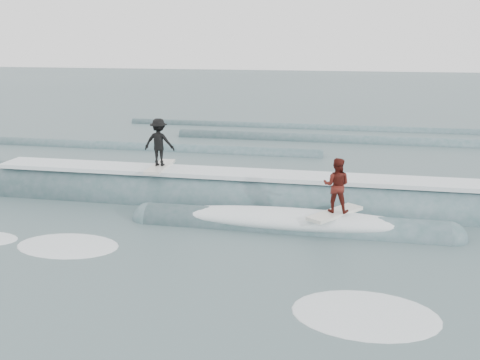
# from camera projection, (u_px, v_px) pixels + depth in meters

# --- Properties ---
(ground) EXTENTS (160.00, 160.00, 0.00)m
(ground) POSITION_uv_depth(u_px,v_px,m) (198.00, 278.00, 12.76)
(ground) COLOR #3A5155
(ground) RESTS_ON ground
(breaking_wave) EXTENTS (23.85, 3.82, 2.08)m
(breaking_wave) POSITION_uv_depth(u_px,v_px,m) (252.00, 205.00, 18.09)
(breaking_wave) COLOR #345658
(breaking_wave) RESTS_ON ground
(surfer_black) EXTENTS (1.08, 2.02, 1.75)m
(surfer_black) POSITION_uv_depth(u_px,v_px,m) (159.00, 144.00, 18.55)
(surfer_black) COLOR silver
(surfer_black) RESTS_ON ground
(surfer_red) EXTENTS (1.63, 1.94, 1.71)m
(surfer_red) POSITION_uv_depth(u_px,v_px,m) (336.00, 189.00, 15.46)
(surfer_red) COLOR silver
(surfer_red) RESTS_ON ground
(whitewater) EXTENTS (16.48, 7.97, 0.10)m
(whitewater) POSITION_uv_depth(u_px,v_px,m) (297.00, 316.00, 11.06)
(whitewater) COLOR white
(whitewater) RESTS_ON ground
(far_swells) EXTENTS (35.64, 8.65, 0.80)m
(far_swells) POSITION_uv_depth(u_px,v_px,m) (272.00, 140.00, 29.60)
(far_swells) COLOR #345658
(far_swells) RESTS_ON ground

